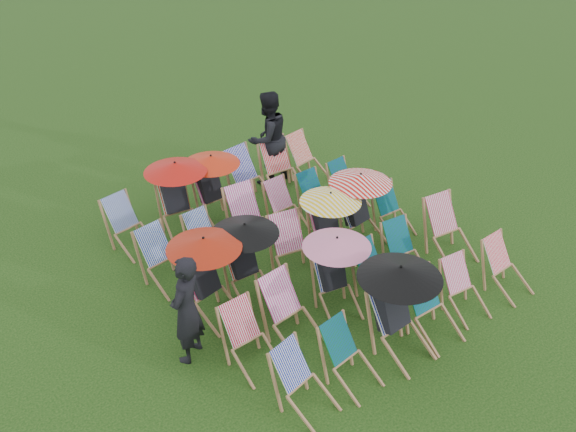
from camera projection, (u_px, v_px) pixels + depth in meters
ground at (311, 268)px, 10.77m from camera, size 100.00×100.00×0.00m
deckchair_0 at (305, 383)px, 8.03m from camera, size 0.71×0.89×0.87m
deckchair_1 at (351, 357)px, 8.41m from camera, size 0.65×0.84×0.85m
deckchair_2 at (400, 310)px, 8.76m from camera, size 1.16×1.22×1.38m
deckchair_3 at (434, 309)px, 9.17m from camera, size 0.64×0.88×0.93m
deckchair_4 at (465, 289)px, 9.63m from camera, size 0.63×0.82×0.83m
deckchair_5 at (508, 267)px, 10.07m from camera, size 0.59×0.81×0.86m
deckchair_6 at (251, 339)px, 8.67m from camera, size 0.61×0.83×0.89m
deckchair_7 at (293, 313)px, 9.05m from camera, size 0.74×0.96×0.98m
deckchair_8 at (336, 273)px, 9.58m from camera, size 1.03×1.10×1.22m
deckchair_9 at (377, 273)px, 9.95m from camera, size 0.62×0.83×0.86m
deckchair_10 at (406, 252)px, 10.41m from camera, size 0.67×0.87×0.87m
deckchair_11 at (451, 230)px, 10.84m from camera, size 0.77×0.99×0.99m
deckchair_12 at (209, 277)px, 9.43m from camera, size 1.11×1.21×1.32m
deckchair_13 at (247, 260)px, 9.84m from camera, size 1.06×1.10×1.25m
deckchair_14 at (294, 250)px, 10.38m from camera, size 0.80×1.00×0.97m
deckchair_15 at (331, 226)px, 10.68m from camera, size 1.03×1.09×1.22m
deckchair_16 at (362, 208)px, 11.10m from camera, size 1.09×1.17×1.29m
deckchair_17 at (394, 211)px, 11.52m from camera, size 0.59×0.80×0.84m
deckchair_18 at (164, 259)px, 10.20m from camera, size 0.71×0.91×0.92m
deckchair_19 at (208, 240)px, 10.72m from camera, size 0.61×0.81×0.85m
deckchair_20 at (250, 219)px, 11.14m from camera, size 0.74×0.97×1.00m
deckchair_21 at (286, 206)px, 11.63m from camera, size 0.60×0.81×0.85m
deckchair_22 at (318, 198)px, 11.87m from camera, size 0.59×0.81×0.86m
deckchair_23 at (348, 185)px, 12.32m from camera, size 0.62×0.81×0.83m
deckchair_24 at (130, 225)px, 11.04m from camera, size 0.73×0.93×0.92m
deckchair_25 at (178, 197)px, 11.39m from camera, size 1.12×1.19×1.32m
deckchair_26 at (214, 187)px, 11.77m from camera, size 1.05×1.09×1.25m
deckchair_27 at (251, 178)px, 12.36m from camera, size 0.79×1.02×1.02m
deckchair_28 at (282, 168)px, 12.70m from camera, size 0.77×1.01×1.02m
deckchair_29 at (308, 159)px, 13.13m from camera, size 0.75×0.95×0.94m
person_left at (186, 310)px, 8.60m from camera, size 0.73×0.67×1.67m
person_rear at (268, 138)px, 12.82m from camera, size 1.00×0.81×1.93m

